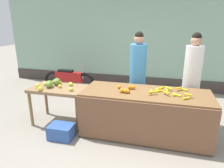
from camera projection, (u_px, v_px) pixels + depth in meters
The scene contains 12 objects.
ground_plane at pixel (123, 130), 3.98m from camera, with size 24.00×24.00×0.00m, color gray.
market_wall_back at pixel (143, 32), 6.06m from camera, with size 9.00×0.23×3.50m.
fruit_stall_counter at pixel (145, 113), 3.75m from camera, with size 2.30×0.90×0.84m.
side_table_wooden at pixel (59, 92), 4.10m from camera, with size 1.11×0.66×0.78m.
banana_bunch_pile at pixel (168, 91), 3.58m from camera, with size 0.72×0.55×0.07m.
orange_pile at pixel (126, 89), 3.67m from camera, with size 0.34×0.33×0.08m.
mango_papaya_pile at pixel (53, 84), 4.10m from camera, with size 0.84×0.62×0.14m.
vendor_woman_blue_shirt at pixel (138, 76), 4.29m from camera, with size 0.34×0.34×1.86m.
vendor_woman_white_shirt at pixel (191, 79), 4.04m from camera, with size 0.34×0.34×1.86m.
parked_motorcycle at pixel (69, 80), 5.87m from camera, with size 1.60×0.18×0.88m.
produce_crate at pixel (61, 132), 3.69m from camera, with size 0.44×0.32×0.26m, color #3359A5.
produce_sack at pixel (108, 102), 4.78m from camera, with size 0.36×0.30×0.44m, color tan.
Camera 1 is at (0.67, -3.46, 2.08)m, focal length 32.40 mm.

